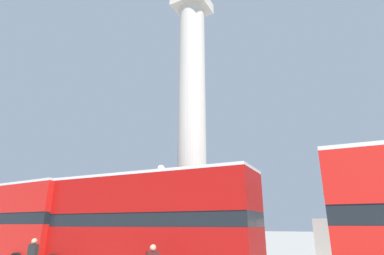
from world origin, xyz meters
TOP-DOWN VIEW (x-y plane):
  - monument_column at (0.00, 0.00)m, footprint 6.09×6.09m
  - bus_a at (0.92, -6.45)m, footprint 10.25×3.08m
  - bus_c at (-8.27, -6.65)m, footprint 10.35×3.18m
  - equestrian_statue at (8.53, 3.45)m, footprint 3.58×3.13m
  - street_lamp at (0.03, -3.71)m, footprint 0.41×0.41m

SIDE VIEW (x-z plane):
  - equestrian_statue at x=8.53m, z-range -1.19..4.58m
  - bus_c at x=-8.27m, z-range 0.23..4.55m
  - bus_a at x=0.92m, z-range 0.23..4.56m
  - street_lamp at x=0.03m, z-range 0.29..5.66m
  - monument_column at x=0.00m, z-range -3.81..16.60m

